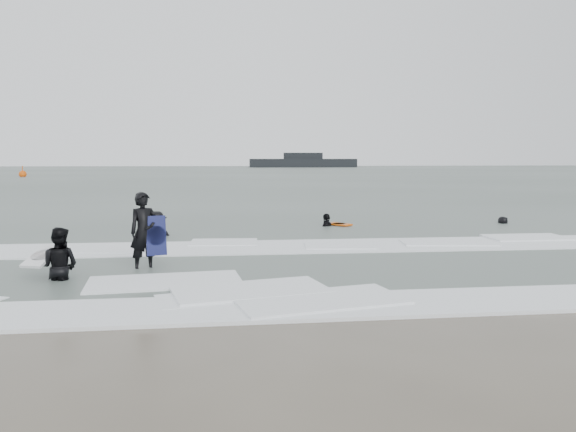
{
  "coord_description": "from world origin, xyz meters",
  "views": [
    {
      "loc": [
        -1.68,
        -10.48,
        2.74
      ],
      "look_at": [
        0.0,
        5.0,
        1.1
      ],
      "focal_mm": 35.0,
      "sensor_mm": 36.0,
      "label": 1
    }
  ],
  "objects": [
    {
      "name": "buoy",
      "position": [
        -29.5,
        69.85,
        0.42
      ],
      "size": [
        1.0,
        1.0,
        1.65
      ],
      "color": "#DC4D09",
      "rests_on": "ground"
    },
    {
      "name": "surfer_centre",
      "position": [
        -3.68,
        3.2,
        0.0
      ],
      "size": [
        0.84,
        0.73,
        1.93
      ],
      "primitive_type": "imported",
      "rotation": [
        0.0,
        0.0,
        0.48
      ],
      "color": "black",
      "rests_on": "ground"
    },
    {
      "name": "sea",
      "position": [
        0.0,
        80.0,
        0.06
      ],
      "size": [
        320.0,
        320.0,
        0.0
      ],
      "primitive_type": "plane",
      "color": "#47544C",
      "rests_on": "ground"
    },
    {
      "name": "surf_foam",
      "position": [
        0.0,
        3.7,
        0.04
      ],
      "size": [
        30.03,
        9.06,
        0.09
      ],
      "color": "white",
      "rests_on": "ground"
    },
    {
      "name": "surfer_right_near",
      "position": [
        2.19,
        11.04,
        0.0
      ],
      "size": [
        0.96,
        1.03,
        1.7
      ],
      "primitive_type": "imported",
      "rotation": [
        0.0,
        0.0,
        -2.27
      ],
      "color": "black",
      "rests_on": "ground"
    },
    {
      "name": "bodyboards",
      "position": [
        -2.15,
        5.58,
        0.5
      ],
      "size": [
        9.35,
        9.79,
        1.25
      ],
      "color": "#0E1243",
      "rests_on": "ground"
    },
    {
      "name": "ground",
      "position": [
        0.0,
        0.0,
        0.0
      ],
      "size": [
        320.0,
        320.0,
        0.0
      ],
      "primitive_type": "plane",
      "color": "brown",
      "rests_on": "ground"
    },
    {
      "name": "surfer_breaker",
      "position": [
        -4.07,
        8.8,
        0.0
      ],
      "size": [
        1.17,
        0.71,
        1.76
      ],
      "primitive_type": "imported",
      "rotation": [
        0.0,
        0.0,
        0.05
      ],
      "color": "black",
      "rests_on": "ground"
    },
    {
      "name": "surfer_right_far",
      "position": [
        9.47,
        11.11,
        0.0
      ],
      "size": [
        0.81,
        0.62,
        1.49
      ],
      "primitive_type": "imported",
      "rotation": [
        0.0,
        0.0,
        -2.92
      ],
      "color": "black",
      "rests_on": "ground"
    },
    {
      "name": "vessel_horizon",
      "position": [
        18.41,
        137.68,
        1.43
      ],
      "size": [
        28.23,
        5.04,
        3.83
      ],
      "color": "black",
      "rests_on": "ground"
    },
    {
      "name": "surfer_wading",
      "position": [
        -5.39,
        2.2,
        0.0
      ],
      "size": [
        0.99,
        0.85,
        1.76
      ],
      "primitive_type": "imported",
      "rotation": [
        0.0,
        0.0,
        2.9
      ],
      "color": "black",
      "rests_on": "ground"
    }
  ]
}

